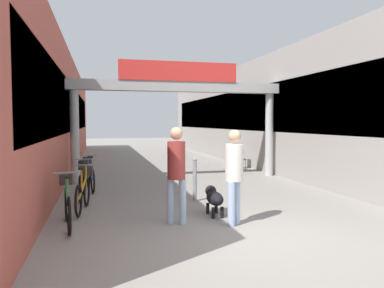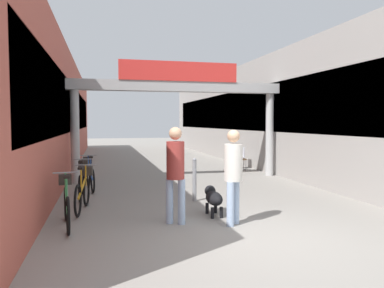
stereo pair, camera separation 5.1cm
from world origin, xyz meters
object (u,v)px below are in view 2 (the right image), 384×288
Objects in this scene: pedestrian_with_dog at (233,170)px; cafe_chair_aluminium_farther at (241,156)px; dog_on_leash at (213,198)px; bollard_post_metal at (195,179)px; bicycle_orange_second at (83,190)px; bicycle_blue_farthest at (90,174)px; cafe_chair_wood_nearer at (239,157)px; pedestrian_companion at (175,168)px; bicycle_green_nearest at (66,203)px; bicycle_black_third at (82,181)px.

pedestrian_with_dog is 8.66m from cafe_chair_aluminium_farther.
bollard_post_metal reaches higher than dog_on_leash.
bicycle_blue_farthest is (0.06, 2.57, 0.00)m from bicycle_orange_second.
cafe_chair_wood_nearer reaches higher than dog_on_leash.
pedestrian_companion reaches higher than cafe_chair_wood_nearer.
dog_on_leash is at bearing -114.91° from cafe_chair_wood_nearer.
cafe_chair_aluminium_farther is at bearing 49.70° from bicycle_green_nearest.
bicycle_green_nearest is at bearing -101.03° from bicycle_orange_second.
bollard_post_metal is (2.69, -1.08, 0.10)m from bicycle_black_third.
pedestrian_companion is at bearing -9.26° from bicycle_green_nearest.
pedestrian_companion is 1.09× the size of bicycle_orange_second.
dog_on_leash is 0.89× the size of cafe_chair_wood_nearer.
pedestrian_companion is at bearing -41.79° from bicycle_orange_second.
cafe_chair_aluminium_farther is (6.11, 4.73, 0.10)m from bicycle_black_third.
bollard_post_metal is 1.19× the size of cafe_chair_wood_nearer.
bicycle_orange_second is 7.76m from cafe_chair_wood_nearer.
pedestrian_with_dog is 2.01× the size of cafe_chair_aluminium_farther.
bicycle_green_nearest is at bearing -177.12° from dog_on_leash.
pedestrian_companion reaches higher than bicycle_black_third.
bicycle_blue_farthest is at bearing 112.23° from pedestrian_companion.
bicycle_green_nearest is (-2.00, 0.33, -0.63)m from pedestrian_companion.
pedestrian_with_dog is 1.06× the size of bicycle_black_third.
bicycle_orange_second is 1.00× the size of bicycle_black_third.
pedestrian_with_dog is 5.26m from bicycle_blue_farthest.
bollard_post_metal is (2.84, 1.57, 0.10)m from bicycle_green_nearest.
bicycle_orange_second is 1.41m from bicycle_black_third.
bicycle_orange_second is (0.24, 1.24, 0.00)m from bicycle_green_nearest.
bicycle_blue_farthest is (-1.69, 4.13, -0.63)m from pedestrian_companion.
bicycle_blue_farthest is 1.58× the size of bollard_post_metal.
pedestrian_companion reaches higher than bollard_post_metal.
pedestrian_with_dog is at bearing -79.64° from dog_on_leash.
bollard_post_metal is at bearing 7.26° from bicycle_orange_second.
cafe_chair_wood_nearer is (3.04, 5.01, 0.00)m from bollard_post_metal.
bicycle_green_nearest is 1.00× the size of bicycle_blue_farthest.
bollard_post_metal is (2.60, 0.33, 0.10)m from bicycle_orange_second.
pedestrian_companion is 1.09× the size of bicycle_black_third.
bicycle_blue_farthest is (-2.58, 3.66, 0.07)m from dog_on_leash.
pedestrian_companion is 2.06× the size of cafe_chair_aluminium_farther.
bicycle_black_third is at bearing -142.27° from cafe_chair_aluminium_farther.
bollard_post_metal is 6.73m from cafe_chair_aluminium_farther.
dog_on_leash is at bearing -22.54° from bicycle_orange_second.
pedestrian_with_dog is 4.43m from bicycle_black_third.
bicycle_orange_second is at bearing -91.43° from bicycle_blue_farthest.
cafe_chair_wood_nearer is 0.87m from cafe_chair_aluminium_farther.
bicycle_blue_farthest is at bearing 85.40° from bicycle_green_nearest.
pedestrian_with_dog is 2.29m from bollard_post_metal.
cafe_chair_aluminium_farther is at bearing 65.01° from dog_on_leash.
bicycle_black_third reaches higher than cafe_chair_aluminium_farther.
bollard_post_metal is at bearing -21.76° from bicycle_black_third.
bicycle_green_nearest is 1.89× the size of cafe_chair_wood_nearer.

